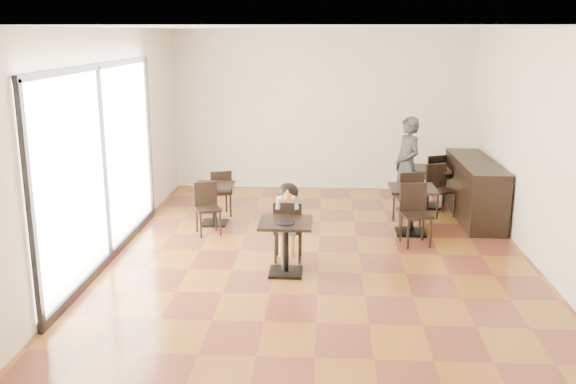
# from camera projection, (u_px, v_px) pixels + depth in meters

# --- Properties ---
(floor) EXTENTS (6.00, 8.00, 0.01)m
(floor) POSITION_uv_depth(u_px,v_px,m) (319.00, 252.00, 9.40)
(floor) COLOR brown
(floor) RESTS_ON ground
(ceiling) EXTENTS (6.00, 8.00, 0.01)m
(ceiling) POSITION_uv_depth(u_px,v_px,m) (322.00, 27.00, 8.61)
(ceiling) COLOR white
(ceiling) RESTS_ON floor
(wall_back) EXTENTS (6.00, 0.01, 3.20)m
(wall_back) POSITION_uv_depth(u_px,v_px,m) (322.00, 110.00, 12.88)
(wall_back) COLOR white
(wall_back) RESTS_ON floor
(wall_front) EXTENTS (6.00, 0.01, 3.20)m
(wall_front) POSITION_uv_depth(u_px,v_px,m) (315.00, 231.00, 5.13)
(wall_front) COLOR white
(wall_front) RESTS_ON floor
(wall_left) EXTENTS (0.01, 8.00, 3.20)m
(wall_left) POSITION_uv_depth(u_px,v_px,m) (111.00, 143.00, 9.18)
(wall_left) COLOR white
(wall_left) RESTS_ON floor
(wall_right) EXTENTS (0.01, 8.00, 3.20)m
(wall_right) POSITION_uv_depth(u_px,v_px,m) (538.00, 147.00, 8.83)
(wall_right) COLOR white
(wall_right) RESTS_ON floor
(storefront_window) EXTENTS (0.04, 4.50, 2.60)m
(storefront_window) POSITION_uv_depth(u_px,v_px,m) (102.00, 163.00, 8.74)
(storefront_window) COLOR white
(storefront_window) RESTS_ON floor
(child_table) EXTENTS (0.69, 0.69, 0.73)m
(child_table) POSITION_uv_depth(u_px,v_px,m) (286.00, 248.00, 8.49)
(child_table) COLOR black
(child_table) RESTS_ON floor
(child_chair) EXTENTS (0.39, 0.39, 0.88)m
(child_chair) POSITION_uv_depth(u_px,v_px,m) (288.00, 230.00, 9.01)
(child_chair) COLOR black
(child_chair) RESTS_ON floor
(child) EXTENTS (0.39, 0.55, 1.10)m
(child) POSITION_uv_depth(u_px,v_px,m) (288.00, 222.00, 8.98)
(child) COLOR gray
(child) RESTS_ON child_chair
(plate) EXTENTS (0.25, 0.25, 0.01)m
(plate) POSITION_uv_depth(u_px,v_px,m) (285.00, 223.00, 8.30)
(plate) COLOR black
(plate) RESTS_ON child_table
(pizza_slice) EXTENTS (0.26, 0.20, 0.06)m
(pizza_slice) POSITION_uv_depth(u_px,v_px,m) (287.00, 198.00, 8.70)
(pizza_slice) COLOR tan
(pizza_slice) RESTS_ON child
(adult_patron) EXTENTS (0.62, 0.73, 1.70)m
(adult_patron) POSITION_uv_depth(u_px,v_px,m) (407.00, 165.00, 11.34)
(adult_patron) COLOR #343438
(adult_patron) RESTS_ON floor
(cafe_table_mid) EXTENTS (0.85, 0.85, 0.76)m
(cafe_table_mid) POSITION_uv_depth(u_px,v_px,m) (411.00, 211.00, 10.18)
(cafe_table_mid) COLOR black
(cafe_table_mid) RESTS_ON floor
(cafe_table_left) EXTENTS (0.84, 0.84, 0.68)m
(cafe_table_left) POSITION_uv_depth(u_px,v_px,m) (214.00, 204.00, 10.69)
(cafe_table_left) COLOR black
(cafe_table_left) RESTS_ON floor
(cafe_table_back) EXTENTS (0.92, 0.92, 0.74)m
(cafe_table_back) POSITION_uv_depth(u_px,v_px,m) (427.00, 187.00, 11.72)
(cafe_table_back) COLOR black
(cafe_table_back) RESTS_ON floor
(chair_mid_a) EXTENTS (0.49, 0.49, 0.92)m
(chair_mid_a) POSITION_uv_depth(u_px,v_px,m) (407.00, 197.00, 10.70)
(chair_mid_a) COLOR black
(chair_mid_a) RESTS_ON floor
(chair_mid_b) EXTENTS (0.49, 0.49, 0.92)m
(chair_mid_b) POSITION_uv_depth(u_px,v_px,m) (416.00, 216.00, 9.63)
(chair_mid_b) COLOR black
(chair_mid_b) RESTS_ON floor
(chair_left_a) EXTENTS (0.48, 0.48, 0.82)m
(chair_left_a) POSITION_uv_depth(u_px,v_px,m) (219.00, 192.00, 11.21)
(chair_left_a) COLOR black
(chair_left_a) RESTS_ON floor
(chair_left_b) EXTENTS (0.48, 0.48, 0.82)m
(chair_left_b) POSITION_uv_depth(u_px,v_px,m) (208.00, 209.00, 10.14)
(chair_left_b) COLOR black
(chair_left_b) RESTS_ON floor
(chair_back_a) EXTENTS (0.53, 0.53, 0.89)m
(chair_back_a) POSITION_uv_depth(u_px,v_px,m) (431.00, 177.00, 12.22)
(chair_back_a) COLOR black
(chair_back_a) RESTS_ON floor
(chair_back_b) EXTENTS (0.53, 0.53, 0.89)m
(chair_back_b) POSITION_uv_depth(u_px,v_px,m) (441.00, 191.00, 11.16)
(chair_back_b) COLOR black
(chair_back_b) RESTS_ON floor
(service_counter) EXTENTS (0.60, 2.40, 1.00)m
(service_counter) POSITION_uv_depth(u_px,v_px,m) (474.00, 189.00, 11.06)
(service_counter) COLOR black
(service_counter) RESTS_ON floor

